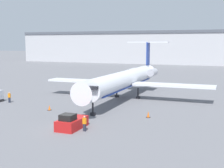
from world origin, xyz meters
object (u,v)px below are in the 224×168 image
(worker_near_tug, at_px, (84,123))
(worker_on_apron, at_px, (9,97))
(airplane_main, at_px, (125,79))
(pushback_tug, at_px, (72,123))
(traffic_cone_left, at_px, (49,108))
(traffic_cone_right, at_px, (148,115))
(worker_by_wing, at_px, (81,91))

(worker_near_tug, height_order, worker_on_apron, worker_on_apron)
(airplane_main, distance_m, pushback_tug, 20.92)
(traffic_cone_left, xyz_separation_m, traffic_cone_right, (14.78, 1.03, 0.03))
(worker_on_apron, relative_size, traffic_cone_right, 2.15)
(traffic_cone_left, bearing_deg, worker_by_wing, 95.42)
(pushback_tug, bearing_deg, worker_by_wing, 114.59)
(worker_on_apron, xyz_separation_m, traffic_cone_left, (9.54, -2.65, -0.58))
(worker_by_wing, bearing_deg, traffic_cone_right, -35.35)
(worker_on_apron, height_order, traffic_cone_left, worker_on_apron)
(pushback_tug, xyz_separation_m, traffic_cone_left, (-7.94, 7.56, -0.35))
(pushback_tug, height_order, worker_by_wing, pushback_tug)
(worker_on_apron, height_order, traffic_cone_right, worker_on_apron)
(airplane_main, relative_size, traffic_cone_right, 40.34)
(worker_near_tug, bearing_deg, worker_on_apron, 151.19)
(traffic_cone_left, bearing_deg, airplane_main, 61.03)
(pushback_tug, distance_m, traffic_cone_right, 10.99)
(pushback_tug, height_order, traffic_cone_right, pushback_tug)
(worker_by_wing, relative_size, traffic_cone_right, 2.24)
(worker_near_tug, bearing_deg, worker_by_wing, 118.38)
(worker_near_tug, distance_m, worker_by_wing, 23.12)
(worker_near_tug, relative_size, worker_on_apron, 0.98)
(airplane_main, xyz_separation_m, traffic_cone_right, (7.49, -12.13, -3.09))
(traffic_cone_left, bearing_deg, worker_near_tug, -39.15)
(airplane_main, relative_size, worker_on_apron, 18.75)
(airplane_main, relative_size, traffic_cone_left, 43.85)
(worker_on_apron, distance_m, traffic_cone_left, 9.92)
(worker_by_wing, bearing_deg, worker_near_tug, -61.62)
(worker_by_wing, height_order, traffic_cone_left, worker_by_wing)
(traffic_cone_left, height_order, traffic_cone_right, traffic_cone_right)
(worker_by_wing, height_order, traffic_cone_right, worker_by_wing)
(worker_by_wing, xyz_separation_m, worker_on_apron, (-8.37, -9.70, -0.04))
(airplane_main, height_order, worker_on_apron, airplane_main)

